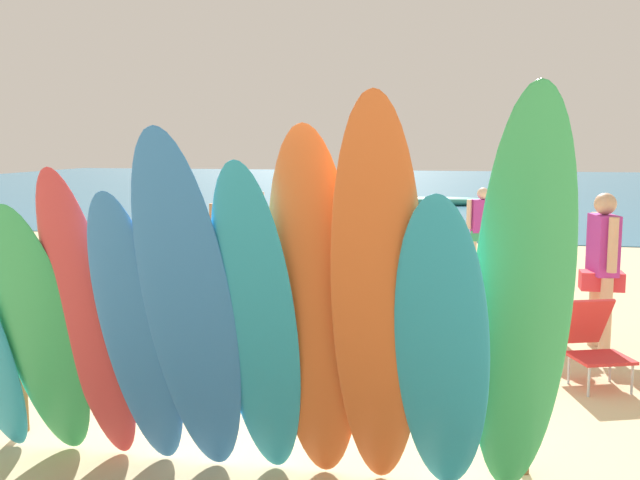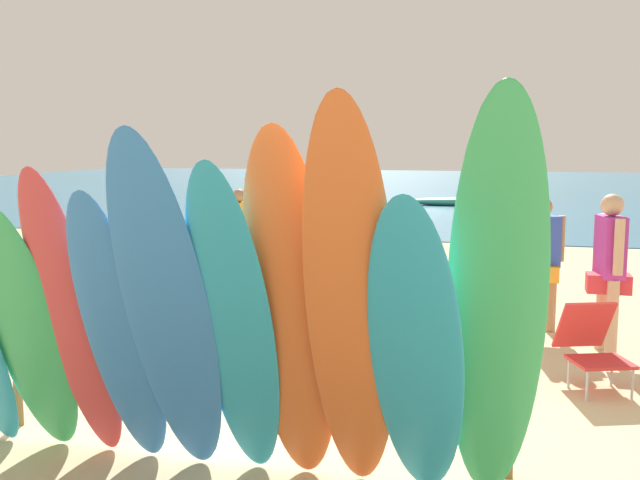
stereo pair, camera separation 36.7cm
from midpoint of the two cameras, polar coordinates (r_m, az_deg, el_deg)
ground at (r=19.31m, az=9.15°, el=0.66°), size 60.00×60.00×0.00m
ocean_water at (r=37.12m, az=11.68°, el=3.89°), size 60.00×40.00×0.02m
surfboard_rack at (r=5.63m, az=-4.04°, el=-9.94°), size 3.95×0.07×0.73m
surfboard_green_1 at (r=5.57m, az=-19.46°, el=-6.72°), size 0.61×0.88×1.91m
surfboard_red_2 at (r=5.32m, az=-16.25°, el=-5.94°), size 0.49×0.90×2.15m
surfboard_blue_3 at (r=5.13m, az=-12.91°, el=-7.11°), size 0.51×0.93×2.01m
surfboard_blue_4 at (r=4.83m, az=-9.27°, el=-5.65°), size 0.60×1.08×2.38m
surfboard_teal_5 at (r=4.78m, az=-4.23°, el=-6.87°), size 0.52×1.00×2.20m
surfboard_orange_6 at (r=4.69m, az=0.10°, el=-5.88°), size 0.60×0.93×2.39m
surfboard_orange_7 at (r=4.49m, az=4.74°, el=-5.43°), size 0.61×1.13×2.56m
surfboard_teal_8 at (r=4.58m, az=9.62°, el=-8.74°), size 0.64×0.97×2.02m
surfboard_green_9 at (r=4.52m, az=15.47°, el=-5.29°), size 0.64×0.98×2.61m
beachgoer_strolling at (r=9.34m, az=17.46°, el=-1.12°), size 0.54×0.39×1.62m
beachgoer_midbeach at (r=11.88m, az=-5.22°, el=0.74°), size 0.43×0.45×1.53m
beachgoer_near_rack at (r=13.13m, az=14.14°, el=1.08°), size 0.54×0.30×1.49m
beachgoer_by_water at (r=8.66m, az=22.19°, el=-1.58°), size 0.45×0.64×1.73m
beachgoer_photographing at (r=13.85m, az=-3.34°, el=1.78°), size 0.45×0.44×1.56m
beach_chair_red at (r=7.56m, az=21.19°, el=-7.26°), size 0.72×0.87×0.79m
distant_boat at (r=26.84m, az=11.46°, el=2.84°), size 4.15×1.06×0.33m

